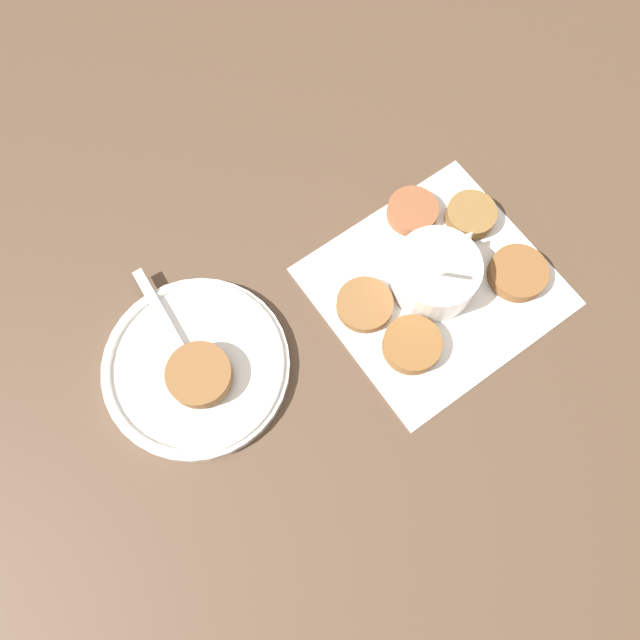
{
  "coord_description": "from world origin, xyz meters",
  "views": [
    {
      "loc": [
        -0.3,
        -0.09,
        0.7
      ],
      "look_at": [
        -0.13,
        0.07,
        0.02
      ],
      "focal_mm": 35.0,
      "sensor_mm": 36.0,
      "label": 1
    }
  ],
  "objects_px": {
    "fritter_on_plate": "(199,375)",
    "fork": "(180,348)",
    "sauce_bowl": "(438,272)",
    "serving_plate": "(196,366)"
  },
  "relations": [
    {
      "from": "fritter_on_plate",
      "to": "fork",
      "type": "xyz_separation_m",
      "value": [
        0.01,
        0.04,
        -0.01
      ]
    },
    {
      "from": "sauce_bowl",
      "to": "serving_plate",
      "type": "height_order",
      "value": "sauce_bowl"
    },
    {
      "from": "serving_plate",
      "to": "fork",
      "type": "xyz_separation_m",
      "value": [
        0.0,
        0.03,
        0.01
      ]
    },
    {
      "from": "sauce_bowl",
      "to": "serving_plate",
      "type": "relative_size",
      "value": 0.52
    },
    {
      "from": "sauce_bowl",
      "to": "serving_plate",
      "type": "xyz_separation_m",
      "value": [
        -0.27,
        0.12,
        -0.02
      ]
    },
    {
      "from": "sauce_bowl",
      "to": "fritter_on_plate",
      "type": "height_order",
      "value": "sauce_bowl"
    },
    {
      "from": "fritter_on_plate",
      "to": "fork",
      "type": "bearing_deg",
      "value": 81.65
    },
    {
      "from": "serving_plate",
      "to": "fritter_on_plate",
      "type": "height_order",
      "value": "fritter_on_plate"
    },
    {
      "from": "sauce_bowl",
      "to": "fritter_on_plate",
      "type": "bearing_deg",
      "value": 158.86
    },
    {
      "from": "fork",
      "to": "serving_plate",
      "type": "bearing_deg",
      "value": -91.94
    }
  ]
}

